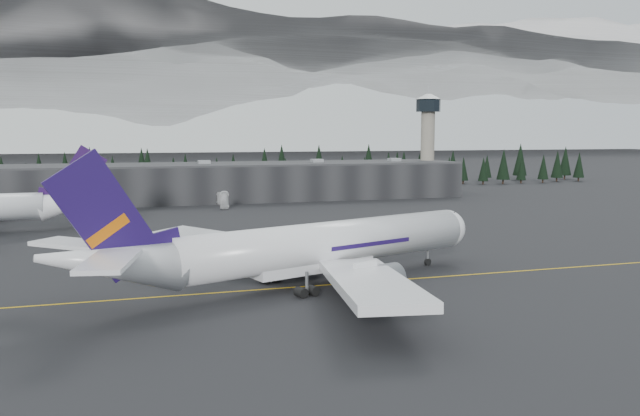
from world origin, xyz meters
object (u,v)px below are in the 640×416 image
object	(u,v)px
gse_vehicle_a	(224,207)
gse_vehicle_b	(220,203)
terminal	(234,181)
jet_main	(296,249)
control_tower	(428,132)

from	to	relation	value
gse_vehicle_a	gse_vehicle_b	world-z (taller)	gse_vehicle_a
terminal	gse_vehicle_b	size ratio (longest dim) A/B	38.10
jet_main	gse_vehicle_b	distance (m)	112.11
control_tower	gse_vehicle_a	xyz separation A→B (m)	(-82.14, -30.41, -22.63)
jet_main	gse_vehicle_a	world-z (taller)	jet_main
control_tower	jet_main	bearing A→B (deg)	-123.20
control_tower	jet_main	distance (m)	156.79
terminal	gse_vehicle_b	distance (m)	17.79
gse_vehicle_a	gse_vehicle_b	size ratio (longest dim) A/B	1.34
terminal	gse_vehicle_a	size ratio (longest dim) A/B	28.49
gse_vehicle_a	gse_vehicle_b	xyz separation A→B (m)	(0.29, 11.97, -0.07)
terminal	jet_main	distance (m)	127.80
jet_main	control_tower	bearing A→B (deg)	37.84
control_tower	gse_vehicle_b	size ratio (longest dim) A/B	8.98
terminal	jet_main	xyz separation A→B (m)	(-10.32, -127.38, -0.40)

